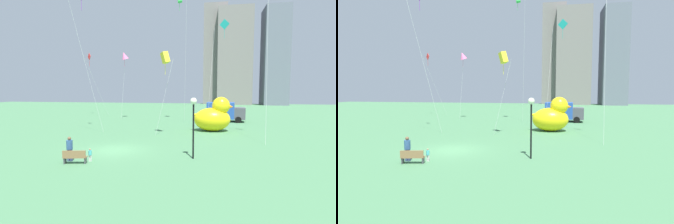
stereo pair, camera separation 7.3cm
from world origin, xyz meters
TOP-DOWN VIEW (x-y plane):
  - ground_plane at (0.00, 0.00)m, footprint 140.00×140.00m
  - park_bench at (-1.14, -4.02)m, footprint 1.55×0.73m
  - person_adult at (-1.81, -3.48)m, footprint 0.41×0.41m
  - person_child at (-0.43, -3.31)m, footprint 0.21×0.21m
  - giant_inflatable_duck at (7.70, 11.03)m, footprint 4.77×3.06m
  - lamppost at (6.33, -1.41)m, footprint 0.46×0.46m
  - box_truck at (9.37, 20.27)m, footprint 5.70×2.75m
  - city_skyline at (15.78, 68.22)m, footprint 25.27×13.02m
  - kite_teal at (8.72, 14.02)m, footprint 2.55×3.15m
  - kite_purple at (-6.82, 8.28)m, footprint 3.02×2.92m
  - kite_yellow at (2.81, 6.89)m, footprint 1.83×1.66m
  - kite_green at (2.71, 18.72)m, footprint 1.55×1.80m
  - kite_pink at (-6.37, 20.90)m, footprint 1.78×1.72m
  - kite_red at (-14.59, 25.61)m, footprint 3.82×3.86m

SIDE VIEW (x-z plane):
  - ground_plane at x=0.00m, z-range 0.00..0.00m
  - park_bench at x=-1.14m, z-range 0.02..0.92m
  - person_child at x=-0.43m, z-range 0.04..0.92m
  - person_adult at x=-1.81m, z-range 0.09..1.75m
  - box_truck at x=9.37m, z-range 0.01..2.86m
  - giant_inflatable_duck at x=7.70m, z-range -0.29..3.66m
  - lamppost at x=6.33m, z-range 1.13..5.37m
  - kite_yellow at x=2.81m, z-range 3.64..12.30m
  - kite_pink at x=-6.37m, z-range 4.69..15.51m
  - kite_red at x=-14.59m, z-range 4.57..15.97m
  - kite_teal at x=8.72m, z-range 5.41..18.77m
  - kite_purple at x=-6.82m, z-range 6.43..22.32m
  - city_skyline at x=15.78m, z-range -0.84..31.34m
  - kite_green at x=2.71m, z-range 8.37..26.70m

